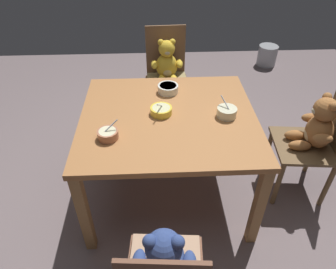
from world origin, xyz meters
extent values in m
cube|color=slate|center=(0.00, 0.00, -0.02)|extent=(5.20, 5.20, 0.04)
cube|color=#A66A3B|center=(0.00, 0.00, 0.69)|extent=(1.15, 1.04, 0.04)
cube|color=#A37443|center=(-0.53, -0.48, 0.33)|extent=(0.06, 0.06, 0.67)
cube|color=#9F7142|center=(0.53, -0.48, 0.33)|extent=(0.06, 0.06, 0.67)
cube|color=#A26F45|center=(-0.53, 0.48, 0.33)|extent=(0.06, 0.06, 0.67)
cube|color=#A16D47|center=(0.53, 0.48, 0.33)|extent=(0.06, 0.06, 0.67)
cube|color=brown|center=(0.04, 0.92, 0.42)|extent=(0.42, 0.38, 0.02)
cube|color=brown|center=(0.03, 1.09, 0.67)|extent=(0.37, 0.04, 0.49)
cylinder|color=brown|center=(-0.13, 0.76, 0.20)|extent=(0.04, 0.04, 0.41)
cylinder|color=brown|center=(0.21, 0.77, 0.20)|extent=(0.04, 0.04, 0.41)
cylinder|color=brown|center=(-0.14, 1.06, 0.20)|extent=(0.04, 0.04, 0.41)
cylinder|color=brown|center=(0.20, 1.08, 0.20)|extent=(0.04, 0.04, 0.41)
cube|color=tan|center=(0.04, 0.92, 0.45)|extent=(0.38, 0.35, 0.04)
ellipsoid|color=gold|center=(0.03, 0.98, 0.58)|extent=(0.21, 0.18, 0.23)
ellipsoid|color=#CEBA8C|center=(0.03, 0.92, 0.57)|extent=(0.11, 0.07, 0.14)
sphere|color=gold|center=(0.03, 0.97, 0.75)|extent=(0.15, 0.15, 0.15)
ellipsoid|color=#CEBA8C|center=(0.03, 0.92, 0.74)|extent=(0.06, 0.05, 0.04)
sphere|color=gold|center=(-0.02, 0.98, 0.81)|extent=(0.06, 0.06, 0.06)
sphere|color=gold|center=(0.08, 0.98, 0.81)|extent=(0.06, 0.06, 0.06)
ellipsoid|color=gold|center=(-0.08, 0.95, 0.61)|extent=(0.07, 0.13, 0.06)
ellipsoid|color=gold|center=(0.15, 0.96, 0.61)|extent=(0.07, 0.13, 0.06)
ellipsoid|color=gold|center=(-0.02, 0.86, 0.50)|extent=(0.08, 0.15, 0.07)
ellipsoid|color=gold|center=(0.09, 0.86, 0.50)|extent=(0.08, 0.15, 0.07)
cube|color=brown|center=(0.97, -0.01, 0.42)|extent=(0.45, 0.45, 0.02)
cylinder|color=brown|center=(0.81, 0.18, 0.20)|extent=(0.04, 0.04, 0.41)
cylinder|color=brown|center=(0.78, -0.18, 0.20)|extent=(0.04, 0.04, 0.41)
cylinder|color=brown|center=(1.16, 0.15, 0.20)|extent=(0.04, 0.04, 0.41)
cylinder|color=brown|center=(1.13, -0.21, 0.20)|extent=(0.04, 0.04, 0.41)
ellipsoid|color=#A86B38|center=(1.04, -0.02, 0.55)|extent=(0.20, 0.23, 0.24)
ellipsoid|color=#CABA92|center=(0.99, -0.01, 0.54)|extent=(0.07, 0.12, 0.14)
sphere|color=#A86B38|center=(1.03, -0.02, 0.73)|extent=(0.16, 0.16, 0.16)
ellipsoid|color=#CABA92|center=(0.97, -0.01, 0.72)|extent=(0.06, 0.07, 0.05)
sphere|color=#A86B38|center=(1.05, 0.04, 0.79)|extent=(0.06, 0.06, 0.06)
sphere|color=#A86B38|center=(1.04, -0.08, 0.79)|extent=(0.06, 0.06, 0.06)
ellipsoid|color=#A86B38|center=(1.03, 0.10, 0.58)|extent=(0.14, 0.08, 0.07)
ellipsoid|color=#A86B38|center=(1.01, -0.14, 0.58)|extent=(0.14, 0.08, 0.07)
ellipsoid|color=#A86B38|center=(0.92, 0.05, 0.47)|extent=(0.16, 0.09, 0.07)
ellipsoid|color=#A86B38|center=(0.91, -0.07, 0.47)|extent=(0.16, 0.09, 0.07)
cylinder|color=brown|center=(0.11, -0.75, 0.20)|extent=(0.04, 0.04, 0.41)
cylinder|color=brown|center=(-0.20, -0.73, 0.20)|extent=(0.04, 0.04, 0.41)
ellipsoid|color=beige|center=(-0.06, -0.93, 0.57)|extent=(0.11, 0.07, 0.13)
sphere|color=navy|center=(-0.07, -0.98, 0.75)|extent=(0.15, 0.15, 0.15)
ellipsoid|color=beige|center=(-0.06, -0.92, 0.74)|extent=(0.07, 0.06, 0.05)
sphere|color=navy|center=(-0.01, -0.99, 0.80)|extent=(0.06, 0.06, 0.06)
sphere|color=navy|center=(-0.12, -0.98, 0.80)|extent=(0.06, 0.06, 0.06)
ellipsoid|color=navy|center=(0.04, -0.97, 0.61)|extent=(0.07, 0.13, 0.06)
ellipsoid|color=navy|center=(-0.17, -0.95, 0.61)|extent=(0.07, 0.13, 0.06)
ellipsoid|color=navy|center=(0.00, -0.88, 0.50)|extent=(0.08, 0.15, 0.07)
ellipsoid|color=navy|center=(-0.11, -0.87, 0.50)|extent=(0.08, 0.15, 0.07)
cylinder|color=beige|center=(0.38, -0.02, 0.74)|extent=(0.13, 0.13, 0.06)
cylinder|color=beige|center=(0.38, -0.02, 0.71)|extent=(0.07, 0.07, 0.01)
cylinder|color=#C7C188|center=(0.38, -0.02, 0.76)|extent=(0.10, 0.10, 0.01)
cylinder|color=#BCBCC1|center=(0.36, 0.00, 0.80)|extent=(0.05, 0.08, 0.07)
ellipsoid|color=#BCBCC1|center=(0.38, -0.03, 0.76)|extent=(0.04, 0.04, 0.01)
cylinder|color=yellow|center=(-0.05, 0.03, 0.73)|extent=(0.14, 0.14, 0.05)
cylinder|color=yellow|center=(-0.05, 0.03, 0.71)|extent=(0.08, 0.08, 0.01)
cylinder|color=beige|center=(-0.05, 0.03, 0.75)|extent=(0.12, 0.12, 0.01)
cylinder|color=#BCBCC1|center=(-0.06, 0.00, 0.79)|extent=(0.04, 0.10, 0.07)
ellipsoid|color=#BCBCC1|center=(-0.04, 0.04, 0.75)|extent=(0.03, 0.04, 0.01)
cylinder|color=#B16F4F|center=(-0.37, -0.21, 0.73)|extent=(0.13, 0.13, 0.05)
cylinder|color=#B16F4F|center=(-0.37, -0.21, 0.71)|extent=(0.07, 0.07, 0.01)
cylinder|color=beige|center=(-0.37, -0.21, 0.75)|extent=(0.10, 0.10, 0.01)
cylinder|color=#BCBCC1|center=(-0.34, -0.20, 0.79)|extent=(0.08, 0.04, 0.06)
ellipsoid|color=#BCBCC1|center=(-0.38, -0.22, 0.75)|extent=(0.04, 0.03, 0.01)
cylinder|color=silver|center=(0.01, 0.30, 0.73)|extent=(0.15, 0.15, 0.06)
cylinder|color=silver|center=(0.01, 0.30, 0.71)|extent=(0.08, 0.08, 0.01)
cylinder|color=beige|center=(0.01, 0.30, 0.76)|extent=(0.12, 0.12, 0.01)
cylinder|color=#93969B|center=(1.42, 2.15, 0.13)|extent=(0.25, 0.25, 0.26)
camera|label=1|loc=(-0.08, -1.67, 1.87)|focal=33.27mm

